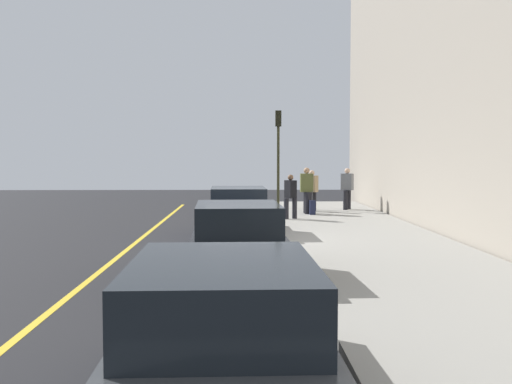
# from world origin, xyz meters

# --- Properties ---
(ground_plane) EXTENTS (56.00, 56.00, 0.00)m
(ground_plane) POSITION_xyz_m (0.00, 0.00, 0.00)
(ground_plane) COLOR black
(sidewalk) EXTENTS (28.00, 4.60, 0.15)m
(sidewalk) POSITION_xyz_m (0.00, -3.30, 0.07)
(sidewalk) COLOR gray
(sidewalk) RESTS_ON ground
(lane_stripe_centre) EXTENTS (28.00, 0.14, 0.01)m
(lane_stripe_centre) POSITION_xyz_m (0.00, 3.20, 0.00)
(lane_stripe_centre) COLOR gold
(lane_stripe_centre) RESTS_ON ground
(snow_bank_curb) EXTENTS (4.28, 0.56, 0.22)m
(snow_bank_curb) POSITION_xyz_m (3.58, -0.70, 0.11)
(snow_bank_curb) COLOR white
(snow_bank_curb) RESTS_ON ground
(parked_car_charcoal) EXTENTS (4.55, 1.98, 1.51)m
(parked_car_charcoal) POSITION_xyz_m (-11.57, 0.36, 0.76)
(parked_car_charcoal) COLOR black
(parked_car_charcoal) RESTS_ON ground
(parked_car_black) EXTENTS (4.44, 2.03, 1.51)m
(parked_car_black) POSITION_xyz_m (-5.07, 0.28, 0.76)
(parked_car_black) COLOR black
(parked_car_black) RESTS_ON ground
(parked_car_navy) EXTENTS (4.16, 1.99, 1.51)m
(parked_car_navy) POSITION_xyz_m (1.29, 0.31, 0.76)
(parked_car_navy) COLOR black
(parked_car_navy) RESTS_ON ground
(pedestrian_tan_coat) EXTENTS (0.51, 0.55, 1.72)m
(pedestrian_tan_coat) POSITION_xyz_m (8.42, -2.73, 1.07)
(pedestrian_tan_coat) COLOR black
(pedestrian_tan_coat) RESTS_ON sidewalk
(pedestrian_grey_coat) EXTENTS (0.54, 0.57, 1.79)m
(pedestrian_grey_coat) POSITION_xyz_m (9.20, -4.35, 1.11)
(pedestrian_grey_coat) COLOR black
(pedestrian_grey_coat) RESTS_ON sidewalk
(pedestrian_olive_coat) EXTENTS (0.61, 0.51, 1.85)m
(pedestrian_olive_coat) POSITION_xyz_m (7.36, -2.40, 1.14)
(pedestrian_olive_coat) COLOR black
(pedestrian_olive_coat) RESTS_ON sidewalk
(pedestrian_black_coat) EXTENTS (0.52, 0.50, 1.63)m
(pedestrian_black_coat) POSITION_xyz_m (5.24, -1.58, 1.02)
(pedestrian_black_coat) COLOR black
(pedestrian_black_coat) RESTS_ON sidewalk
(traffic_light_pole) EXTENTS (0.35, 0.26, 4.34)m
(traffic_light_pole) POSITION_xyz_m (10.22, -1.42, 3.08)
(traffic_light_pole) COLOR #2D2D19
(traffic_light_pole) RESTS_ON sidewalk
(rolling_suitcase) EXTENTS (0.34, 0.22, 0.92)m
(rolling_suitcase) POSITION_xyz_m (6.92, -2.58, 0.43)
(rolling_suitcase) COLOR #191E38
(rolling_suitcase) RESTS_ON sidewalk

